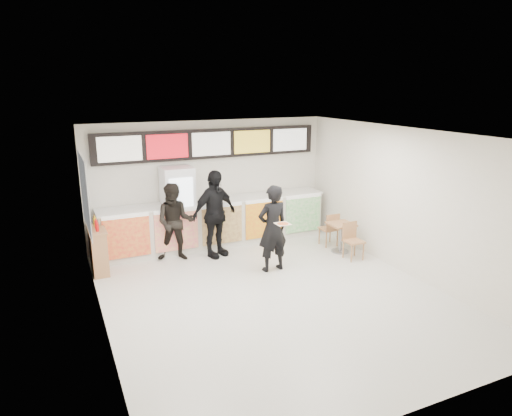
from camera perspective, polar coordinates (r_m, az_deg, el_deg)
floor at (r=8.68m, az=2.22°, el=-10.88°), size 7.00×7.00×0.00m
ceiling at (r=7.84m, az=2.44°, el=9.23°), size 7.00×7.00×0.00m
wall_back at (r=11.28m, az=-5.70°, el=3.26°), size 6.00×0.00×6.00m
wall_left at (r=7.35m, az=-19.11°, el=-4.01°), size 0.00×7.00×7.00m
wall_right at (r=9.82m, az=18.17°, el=0.78°), size 0.00×7.00×7.00m
service_counter at (r=11.13m, az=-4.90°, el=-1.80°), size 5.56×0.77×1.14m
menu_board at (r=11.04m, az=-5.68°, el=8.01°), size 5.50×0.14×0.70m
drinks_fridge at (r=10.77m, az=-9.67°, el=-0.18°), size 0.70×0.67×2.00m
mirror_panel at (r=9.65m, az=-20.67°, el=1.84°), size 0.01×2.00×1.50m
customer_main at (r=9.48m, az=2.08°, el=-2.57°), size 0.70×0.49×1.85m
customer_left at (r=10.23m, az=-10.08°, el=-1.76°), size 1.03×0.91×1.75m
customer_mid at (r=10.29m, az=-5.21°, el=-0.75°), size 1.27×0.86×2.00m
pizza_slice at (r=9.03m, az=3.37°, el=-1.94°), size 0.36×0.36×0.02m
cafe_table at (r=10.83m, az=10.55°, el=-2.99°), size 0.56×1.42×0.83m
condiment_ledge at (r=10.08m, az=-19.10°, el=-4.94°), size 0.35×0.86×1.14m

